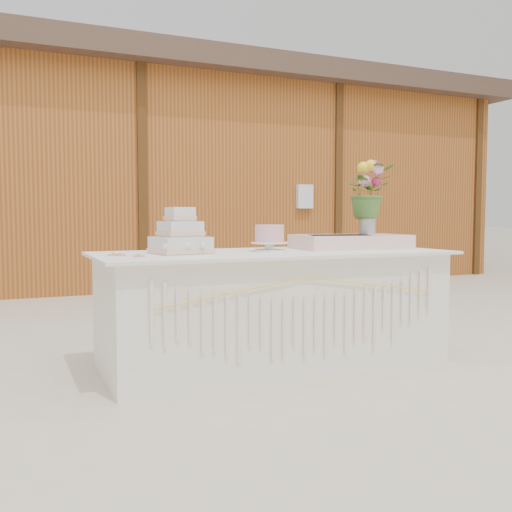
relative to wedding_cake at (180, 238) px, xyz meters
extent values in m
plane|color=beige|center=(0.65, -0.03, -0.87)|extent=(80.00, 80.00, 0.00)
cube|color=#9E5921|center=(0.65, 5.97, 0.63)|extent=(12.00, 4.00, 3.00)
cube|color=#463227|center=(0.65, 5.97, 2.28)|extent=(12.60, 4.60, 0.30)
cube|color=white|center=(0.65, -0.03, -0.50)|extent=(2.28, 0.88, 0.75)
cube|color=white|center=(0.65, -0.03, -0.11)|extent=(2.40, 1.00, 0.02)
cube|color=silver|center=(0.00, 0.00, -0.05)|extent=(0.36, 0.36, 0.11)
cube|color=#F6BA9B|center=(0.00, 0.00, -0.08)|extent=(0.37, 0.37, 0.02)
cube|color=silver|center=(0.00, 0.00, 0.06)|extent=(0.26, 0.26, 0.10)
cube|color=#F6BA9B|center=(0.00, 0.00, 0.03)|extent=(0.27, 0.27, 0.02)
cube|color=silver|center=(0.00, 0.00, 0.15)|extent=(0.17, 0.17, 0.09)
cube|color=#F6BA9B|center=(0.00, 0.00, 0.13)|extent=(0.18, 0.18, 0.02)
cylinder|color=white|center=(0.62, -0.01, -0.09)|extent=(0.22, 0.22, 0.01)
cylinder|color=white|center=(0.62, -0.01, -0.07)|extent=(0.06, 0.06, 0.04)
cylinder|color=white|center=(0.62, -0.01, -0.04)|extent=(0.25, 0.25, 0.01)
cylinder|color=#F0ADAE|center=(0.62, -0.01, 0.02)|extent=(0.20, 0.20, 0.12)
cube|color=beige|center=(1.32, 0.07, -0.05)|extent=(0.84, 0.53, 0.10)
cylinder|color=silver|center=(1.46, 0.06, 0.09)|extent=(0.12, 0.12, 0.17)
imported|color=#436D2B|center=(1.46, 0.06, 0.37)|extent=(0.37, 0.32, 0.40)
camera|label=1|loc=(-1.02, -3.51, 0.14)|focal=40.00mm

